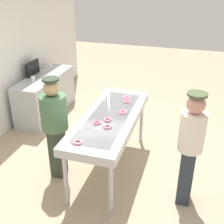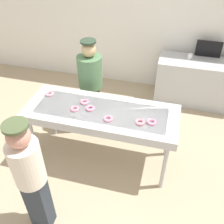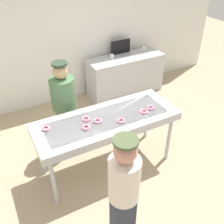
# 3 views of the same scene
# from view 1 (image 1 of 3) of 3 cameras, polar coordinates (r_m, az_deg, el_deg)

# --- Properties ---
(ground_plane) EXTENTS (16.00, 16.00, 0.00)m
(ground_plane) POSITION_cam_1_polar(r_m,az_deg,el_deg) (4.73, -0.44, -10.77)
(ground_plane) COLOR tan
(fryer_conveyor) EXTENTS (2.06, 0.78, 0.93)m
(fryer_conveyor) POSITION_cam_1_polar(r_m,az_deg,el_deg) (4.26, -0.48, -1.59)
(fryer_conveyor) COLOR #B7BABF
(fryer_conveyor) RESTS_ON ground
(strawberry_donut_0) EXTENTS (0.16, 0.16, 0.03)m
(strawberry_donut_0) POSITION_cam_1_polar(r_m,az_deg,el_deg) (3.91, -0.91, -2.91)
(strawberry_donut_0) COLOR pink
(strawberry_donut_0) RESTS_ON fryer_conveyor
(strawberry_donut_1) EXTENTS (0.12, 0.12, 0.03)m
(strawberry_donut_1) POSITION_cam_1_polar(r_m,az_deg,el_deg) (4.30, 2.14, -0.02)
(strawberry_donut_1) COLOR pink
(strawberry_donut_1) RESTS_ON fryer_conveyor
(strawberry_donut_2) EXTENTS (0.16, 0.16, 0.03)m
(strawberry_donut_2) POSITION_cam_1_polar(r_m,az_deg,el_deg) (4.67, 2.97, 2.18)
(strawberry_donut_2) COLOR pink
(strawberry_donut_2) RESTS_ON fryer_conveyor
(strawberry_donut_3) EXTENTS (0.15, 0.15, 0.03)m
(strawberry_donut_3) POSITION_cam_1_polar(r_m,az_deg,el_deg) (4.03, -2.99, -2.03)
(strawberry_donut_3) COLOR pink
(strawberry_donut_3) RESTS_ON fryer_conveyor
(strawberry_donut_4) EXTENTS (0.17, 0.17, 0.03)m
(strawberry_donut_4) POSITION_cam_1_polar(r_m,az_deg,el_deg) (4.09, -0.88, -1.49)
(strawberry_donut_4) COLOR pink
(strawberry_donut_4) RESTS_ON fryer_conveyor
(strawberry_donut_5) EXTENTS (0.15, 0.15, 0.03)m
(strawberry_donut_5) POSITION_cam_1_polar(r_m,az_deg,el_deg) (3.61, -6.82, -5.95)
(strawberry_donut_5) COLOR pink
(strawberry_donut_5) RESTS_ON fryer_conveyor
(strawberry_donut_6) EXTENTS (0.17, 0.17, 0.03)m
(strawberry_donut_6) POSITION_cam_1_polar(r_m,az_deg,el_deg) (4.80, 2.94, 2.90)
(strawberry_donut_6) COLOR pink
(strawberry_donut_6) RESTS_ON fryer_conveyor
(worker_baker) EXTENTS (0.38, 0.38, 1.57)m
(worker_baker) POSITION_cam_1_polar(r_m,az_deg,el_deg) (4.18, -11.27, -1.97)
(worker_baker) COLOR #2F392B
(worker_baker) RESTS_ON ground
(customer_waiting) EXTENTS (0.32, 0.32, 1.60)m
(customer_waiting) POSITION_cam_1_polar(r_m,az_deg,el_deg) (3.74, 15.22, -6.27)
(customer_waiting) COLOR #28313D
(customer_waiting) RESTS_ON ground
(prep_counter) EXTENTS (1.68, 0.58, 0.87)m
(prep_counter) POSITION_cam_1_polar(r_m,az_deg,el_deg) (6.31, -12.93, 3.23)
(prep_counter) COLOR #B7BABF
(prep_counter) RESTS_ON ground
(paper_cup_0) EXTENTS (0.08, 0.08, 0.09)m
(paper_cup_0) POSITION_cam_1_polar(r_m,az_deg,el_deg) (6.66, -12.07, 8.98)
(paper_cup_0) COLOR white
(paper_cup_0) RESTS_ON prep_counter
(paper_cup_1) EXTENTS (0.08, 0.08, 0.09)m
(paper_cup_1) POSITION_cam_1_polar(r_m,az_deg,el_deg) (5.93, -15.36, 6.43)
(paper_cup_1) COLOR white
(paper_cup_1) RESTS_ON prep_counter
(menu_display) EXTENTS (0.45, 0.04, 0.29)m
(menu_display) POSITION_cam_1_polar(r_m,az_deg,el_deg) (6.23, -15.41, 8.37)
(menu_display) COLOR black
(menu_display) RESTS_ON prep_counter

